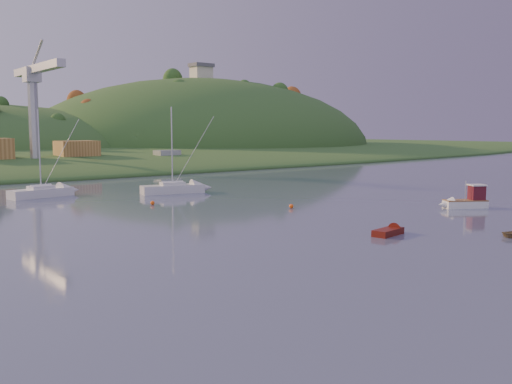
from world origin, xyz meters
TOP-DOWN VIEW (x-y plane):
  - hill_right at (95.00, 195.00)m, footprint 150.00×130.00m
  - hilltop_house at (95.00, 195.00)m, footprint 9.00×7.00m
  - wharf at (5.00, 122.00)m, footprint 42.00×16.00m
  - shed_east at (13.00, 124.00)m, footprint 9.00×7.00m
  - dock_crane at (2.00, 118.39)m, footprint 3.20×28.00m
  - fishing_boat at (21.45, 27.74)m, footprint 5.79×4.52m
  - sailboat_near at (-13.41, 69.15)m, footprint 8.80×4.09m
  - sailboat_far at (2.81, 62.06)m, footprint 9.22×4.61m
  - red_tender at (1.69, 22.36)m, footprint 4.15×2.01m
  - work_vessel at (34.02, 118.00)m, footprint 15.70×7.39m
  - buoy_1 at (5.71, 40.00)m, footprint 0.50×0.50m
  - buoy_3 at (-5.48, 52.71)m, footprint 0.50×0.50m

SIDE VIEW (x-z plane):
  - hill_right at x=95.00m, z-range -30.00..30.00m
  - buoy_1 at x=5.71m, z-range 0.00..0.50m
  - buoy_3 at x=-5.48m, z-range 0.00..0.50m
  - red_tender at x=1.69m, z-range -0.39..0.96m
  - sailboat_near at x=-13.41m, z-range -5.12..6.64m
  - sailboat_far at x=2.81m, z-range -5.36..6.92m
  - fishing_boat at x=21.45m, z-range -1.02..2.63m
  - wharf at x=5.00m, z-range 0.00..2.40m
  - work_vessel at x=34.02m, z-range -0.56..3.33m
  - shed_east at x=13.00m, z-range 2.40..6.40m
  - dock_crane at x=2.00m, z-range 7.02..27.32m
  - hilltop_house at x=95.00m, z-range 30.18..36.63m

